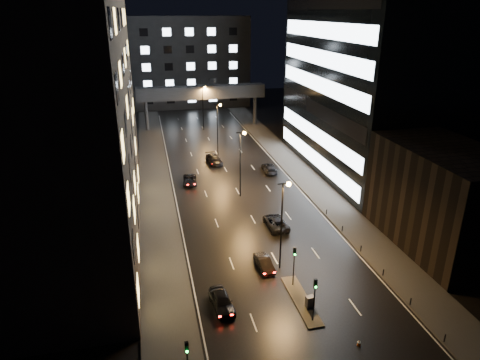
{
  "coord_description": "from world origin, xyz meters",
  "views": [
    {
      "loc": [
        -12.97,
        -30.22,
        26.35
      ],
      "look_at": [
        -0.78,
        24.67,
        4.0
      ],
      "focal_mm": 32.0,
      "sensor_mm": 36.0,
      "label": 1
    }
  ],
  "objects": [
    {
      "name": "streetlight_far",
      "position": [
        0.16,
        68.0,
        6.5
      ],
      "size": [
        1.45,
        0.5,
        10.15
      ],
      "color": "black",
      "rests_on": "ground"
    },
    {
      "name": "traffic_signal_corner",
      "position": [
        -11.5,
        -6.01,
        2.94
      ],
      "size": [
        0.28,
        0.34,
        4.4
      ],
      "color": "black",
      "rests_on": "ground"
    },
    {
      "name": "cone_b",
      "position": [
        3.0,
        -4.67,
        0.26
      ],
      "size": [
        0.45,
        0.45,
        0.53
      ],
      "primitive_type": "cone",
      "rotation": [
        0.0,
        0.0,
        -0.4
      ],
      "color": "#DB4A0B",
      "rests_on": "ground"
    },
    {
      "name": "building_right_low",
      "position": [
        20.0,
        9.0,
        6.0
      ],
      "size": [
        10.0,
        18.0,
        12.0
      ],
      "primitive_type": "cube",
      "color": "black",
      "rests_on": "ground"
    },
    {
      "name": "sidewalk_left",
      "position": [
        -12.5,
        35.0,
        0.07
      ],
      "size": [
        5.0,
        110.0,
        0.15
      ],
      "primitive_type": "cube",
      "color": "#383533",
      "rests_on": "ground"
    },
    {
      "name": "ground",
      "position": [
        0.0,
        40.0,
        0.0
      ],
      "size": [
        160.0,
        160.0,
        0.0
      ],
      "primitive_type": "plane",
      "color": "black",
      "rests_on": "ground"
    },
    {
      "name": "traffic_signal_near",
      "position": [
        0.3,
        4.49,
        3.09
      ],
      "size": [
        0.28,
        0.34,
        4.4
      ],
      "color": "black",
      "rests_on": "median_island"
    },
    {
      "name": "building_right_glass",
      "position": [
        25.0,
        36.0,
        22.5
      ],
      "size": [
        20.0,
        36.0,
        45.0
      ],
      "primitive_type": "cube",
      "color": "black",
      "rests_on": "ground"
    },
    {
      "name": "streetlight_near",
      "position": [
        0.16,
        8.0,
        6.5
      ],
      "size": [
        1.45,
        0.5,
        10.15
      ],
      "color": "black",
      "rests_on": "ground"
    },
    {
      "name": "car_away_d",
      "position": [
        -1.5,
        43.58,
        0.78
      ],
      "size": [
        2.89,
        5.61,
        1.56
      ],
      "primitive_type": "imported",
      "rotation": [
        0.0,
        0.0,
        0.14
      ],
      "color": "black",
      "rests_on": "ground"
    },
    {
      "name": "car_away_b",
      "position": [
        -1.7,
        8.3,
        0.64
      ],
      "size": [
        1.61,
        3.95,
        1.27
      ],
      "primitive_type": "imported",
      "rotation": [
        0.0,
        0.0,
        0.07
      ],
      "color": "black",
      "rests_on": "ground"
    },
    {
      "name": "streetlight_mid_a",
      "position": [
        0.16,
        28.0,
        6.5
      ],
      "size": [
        1.45,
        0.5,
        10.15
      ],
      "color": "black",
      "rests_on": "ground"
    },
    {
      "name": "sidewalk_right",
      "position": [
        12.5,
        35.0,
        0.07
      ],
      "size": [
        5.0,
        110.0,
        0.15
      ],
      "primitive_type": "cube",
      "color": "#383533",
      "rests_on": "ground"
    },
    {
      "name": "building_left",
      "position": [
        -22.5,
        24.0,
        20.0
      ],
      "size": [
        15.0,
        48.0,
        40.0
      ],
      "primitive_type": "cube",
      "color": "#2D2319",
      "rests_on": "ground"
    },
    {
      "name": "traffic_signal_far",
      "position": [
        0.3,
        -1.01,
        3.09
      ],
      "size": [
        0.28,
        0.34,
        4.4
      ],
      "color": "black",
      "rests_on": "median_island"
    },
    {
      "name": "bollard_row",
      "position": [
        10.2,
        6.5,
        0.45
      ],
      "size": [
        0.12,
        25.12,
        0.9
      ],
      "color": "black",
      "rests_on": "ground"
    },
    {
      "name": "building_far",
      "position": [
        0.0,
        98.0,
        12.5
      ],
      "size": [
        34.0,
        14.0,
        25.0
      ],
      "primitive_type": "cube",
      "color": "#333335",
      "rests_on": "ground"
    },
    {
      "name": "car_toward_a",
      "position": [
        2.32,
        17.2,
        0.73
      ],
      "size": [
        2.6,
        5.34,
        1.46
      ],
      "primitive_type": "imported",
      "rotation": [
        0.0,
        0.0,
        3.17
      ],
      "color": "black",
      "rests_on": "ground"
    },
    {
      "name": "skybridge",
      "position": [
        0.0,
        70.0,
        8.34
      ],
      "size": [
        30.0,
        3.0,
        10.0
      ],
      "color": "#333335",
      "rests_on": "ground"
    },
    {
      "name": "streetlight_mid_b",
      "position": [
        0.16,
        48.0,
        6.5
      ],
      "size": [
        1.45,
        0.5,
        10.15
      ],
      "color": "black",
      "rests_on": "ground"
    },
    {
      "name": "utility_cabinet",
      "position": [
        0.7,
        0.83,
        0.74
      ],
      "size": [
        0.88,
        0.67,
        1.17
      ],
      "primitive_type": "cube",
      "rotation": [
        0.0,
        0.0,
        0.19
      ],
      "color": "#515053",
      "rests_on": "median_island"
    },
    {
      "name": "car_away_a",
      "position": [
        -7.43,
        2.69,
        0.76
      ],
      "size": [
        2.24,
        4.6,
        1.51
      ],
      "primitive_type": "imported",
      "rotation": [
        0.0,
        0.0,
        0.1
      ],
      "color": "black",
      "rests_on": "ground"
    },
    {
      "name": "median_island",
      "position": [
        0.3,
        2.0,
        0.07
      ],
      "size": [
        1.6,
        8.0,
        0.15
      ],
      "primitive_type": "cube",
      "color": "#383533",
      "rests_on": "ground"
    },
    {
      "name": "car_away_c",
      "position": [
        -6.94,
        34.64,
        0.65
      ],
      "size": [
        2.61,
        4.85,
        1.29
      ],
      "primitive_type": "imported",
      "rotation": [
        0.0,
        0.0,
        -0.1
      ],
      "color": "black",
      "rests_on": "ground"
    },
    {
      "name": "car_toward_b",
      "position": [
        7.21,
        37.1,
        0.75
      ],
      "size": [
        2.45,
        5.31,
        1.5
      ],
      "primitive_type": "imported",
      "rotation": [
        0.0,
        0.0,
        3.07
      ],
      "color": "black",
      "rests_on": "ground"
    }
  ]
}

